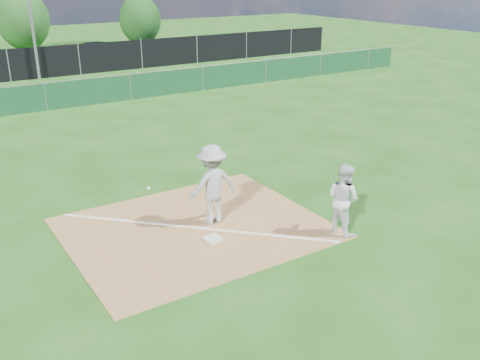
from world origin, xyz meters
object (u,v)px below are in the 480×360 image
at_px(runner, 343,199).
at_px(tree_right, 140,20).
at_px(tree_mid, 23,20).
at_px(play_at_first, 212,185).
at_px(light_pole, 30,7).
at_px(first_base, 213,239).
at_px(car_right, 102,52).

height_order(runner, tree_right, tree_right).
relative_size(tree_mid, tree_right, 1.15).
bearing_deg(runner, tree_mid, -7.48).
bearing_deg(play_at_first, tree_right, 69.87).
relative_size(light_pole, tree_mid, 1.73).
bearing_deg(first_base, runner, -23.99).
relative_size(runner, tree_mid, 0.38).
height_order(first_base, play_at_first, play_at_first).
height_order(play_at_first, runner, play_at_first).
bearing_deg(tree_mid, light_pole, -99.30).
height_order(play_at_first, tree_right, tree_right).
height_order(first_base, tree_mid, tree_mid).
height_order(first_base, runner, runner).
bearing_deg(car_right, tree_right, -58.01).
bearing_deg(tree_right, car_right, -130.64).
bearing_deg(light_pole, play_at_first, -92.59).
distance_m(light_pole, runner, 24.00).
bearing_deg(light_pole, car_right, 38.56).
bearing_deg(first_base, play_at_first, 60.48).
bearing_deg(car_right, first_base, 148.52).
relative_size(play_at_first, runner, 1.31).
distance_m(light_pole, car_right, 7.47).
bearing_deg(tree_right, tree_mid, 171.80).
distance_m(first_base, tree_mid, 34.81).
distance_m(runner, tree_right, 35.84).
distance_m(runner, tree_mid, 35.86).
bearing_deg(tree_right, light_pole, -135.34).
relative_size(first_base, tree_right, 0.09).
bearing_deg(first_base, tree_right, 69.62).
xyz_separation_m(play_at_first, runner, (2.36, -2.11, -0.16)).
distance_m(light_pole, tree_right, 15.45).
height_order(play_at_first, car_right, play_at_first).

